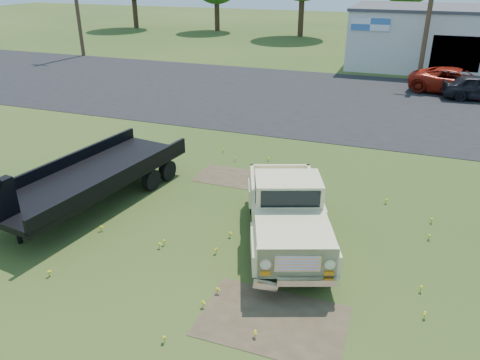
% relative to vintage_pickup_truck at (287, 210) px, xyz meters
% --- Properties ---
extents(ground, '(140.00, 140.00, 0.00)m').
position_rel_vintage_pickup_truck_xyz_m(ground, '(-0.95, -0.10, -0.93)').
color(ground, '#2A4717').
rests_on(ground, ground).
extents(asphalt_lot, '(90.00, 14.00, 0.02)m').
position_rel_vintage_pickup_truck_xyz_m(asphalt_lot, '(-0.95, 14.90, -0.93)').
color(asphalt_lot, black).
rests_on(asphalt_lot, ground).
extents(dirt_patch_a, '(3.00, 2.00, 0.01)m').
position_rel_vintage_pickup_truck_xyz_m(dirt_patch_a, '(0.55, -3.10, -0.93)').
color(dirt_patch_a, '#453725').
rests_on(dirt_patch_a, ground).
extents(dirt_patch_b, '(2.20, 1.60, 0.01)m').
position_rel_vintage_pickup_truck_xyz_m(dirt_patch_b, '(-2.95, 3.40, -0.93)').
color(dirt_patch_b, '#453725').
rests_on(dirt_patch_b, ground).
extents(commercial_building, '(14.20, 8.20, 4.15)m').
position_rel_vintage_pickup_truck_xyz_m(commercial_building, '(5.05, 26.89, 1.17)').
color(commercial_building, beige).
rests_on(commercial_building, ground).
extents(utility_pole_mid, '(1.60, 0.30, 9.00)m').
position_rel_vintage_pickup_truck_xyz_m(utility_pole_mid, '(3.05, 21.90, 3.67)').
color(utility_pole_mid, '#463620').
rests_on(utility_pole_mid, ground).
extents(vintage_pickup_truck, '(3.65, 5.50, 1.86)m').
position_rel_vintage_pickup_truck_xyz_m(vintage_pickup_truck, '(0.00, 0.00, 0.00)').
color(vintage_pickup_truck, beige).
rests_on(vintage_pickup_truck, ground).
extents(flatbed_trailer, '(3.43, 7.51, 1.97)m').
position_rel_vintage_pickup_truck_xyz_m(flatbed_trailer, '(-6.21, 0.21, 0.06)').
color(flatbed_trailer, black).
rests_on(flatbed_trailer, ground).
extents(red_pickup, '(5.43, 3.33, 1.40)m').
position_rel_vintage_pickup_truck_xyz_m(red_pickup, '(5.00, 18.73, -0.23)').
color(red_pickup, maroon).
rests_on(red_pickup, ground).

